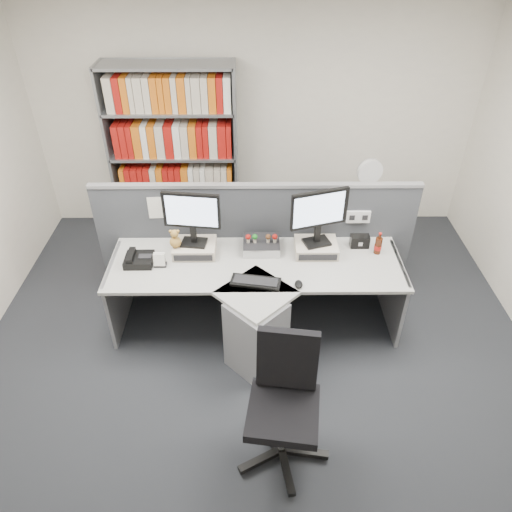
{
  "coord_description": "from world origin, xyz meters",
  "views": [
    {
      "loc": [
        -0.02,
        -2.57,
        3.29
      ],
      "look_at": [
        0.0,
        0.65,
        0.92
      ],
      "focal_mm": 33.77,
      "sensor_mm": 36.0,
      "label": 1
    }
  ],
  "objects_px": {
    "monitor_right": "(319,213)",
    "desk_calendar": "(160,261)",
    "speaker": "(360,241)",
    "office_chair": "(284,398)",
    "desk": "(256,302)",
    "filing_cabinet": "(361,226)",
    "keyboard": "(256,282)",
    "shelving_unit": "(175,158)",
    "monitor_left": "(192,215)",
    "desktop_pc": "(261,245)",
    "mouse": "(299,284)",
    "cola_bottle": "(378,246)",
    "desk_phone": "(138,259)",
    "desk_fan": "(369,174)"
  },
  "relations": [
    {
      "from": "monitor_right",
      "to": "desk_calendar",
      "type": "distance_m",
      "value": 1.44
    },
    {
      "from": "speaker",
      "to": "office_chair",
      "type": "relative_size",
      "value": 0.17
    },
    {
      "from": "monitor_right",
      "to": "office_chair",
      "type": "bearing_deg",
      "value": -103.74
    },
    {
      "from": "desk",
      "to": "filing_cabinet",
      "type": "bearing_deg",
      "value": 49.39
    },
    {
      "from": "monitor_right",
      "to": "keyboard",
      "type": "height_order",
      "value": "monitor_right"
    },
    {
      "from": "office_chair",
      "to": "shelving_unit",
      "type": "bearing_deg",
      "value": 110.35
    },
    {
      "from": "filing_cabinet",
      "to": "monitor_left",
      "type": "bearing_deg",
      "value": -149.9
    },
    {
      "from": "desk_calendar",
      "to": "monitor_left",
      "type": "bearing_deg",
      "value": 34.08
    },
    {
      "from": "desk_calendar",
      "to": "office_chair",
      "type": "bearing_deg",
      "value": -51.15
    },
    {
      "from": "desk",
      "to": "speaker",
      "type": "xyz_separation_m",
      "value": [
        0.96,
        0.47,
        0.32
      ]
    },
    {
      "from": "desk",
      "to": "filing_cabinet",
      "type": "xyz_separation_m",
      "value": [
        1.2,
        1.4,
        -0.11
      ]
    },
    {
      "from": "desktop_pc",
      "to": "mouse",
      "type": "bearing_deg",
      "value": -60.48
    },
    {
      "from": "cola_bottle",
      "to": "desk_phone",
      "type": "bearing_deg",
      "value": -176.33
    },
    {
      "from": "mouse",
      "to": "cola_bottle",
      "type": "xyz_separation_m",
      "value": [
        0.75,
        0.46,
        0.06
      ]
    },
    {
      "from": "monitor_left",
      "to": "monitor_right",
      "type": "xyz_separation_m",
      "value": [
        1.1,
        0.0,
        0.01
      ]
    },
    {
      "from": "mouse",
      "to": "desk_fan",
      "type": "height_order",
      "value": "desk_fan"
    },
    {
      "from": "monitor_right",
      "to": "filing_cabinet",
      "type": "relative_size",
      "value": 0.75
    },
    {
      "from": "desktop_pc",
      "to": "desk_phone",
      "type": "height_order",
      "value": "desk_phone"
    },
    {
      "from": "keyboard",
      "to": "desk_fan",
      "type": "height_order",
      "value": "desk_fan"
    },
    {
      "from": "speaker",
      "to": "office_chair",
      "type": "height_order",
      "value": "office_chair"
    },
    {
      "from": "desktop_pc",
      "to": "speaker",
      "type": "relative_size",
      "value": 1.92
    },
    {
      "from": "office_chair",
      "to": "desk_calendar",
      "type": "bearing_deg",
      "value": 128.85
    },
    {
      "from": "monitor_right",
      "to": "desk_phone",
      "type": "bearing_deg",
      "value": -174.44
    },
    {
      "from": "desk_phone",
      "to": "desk_fan",
      "type": "bearing_deg",
      "value": 27.63
    },
    {
      "from": "desk",
      "to": "office_chair",
      "type": "bearing_deg",
      "value": -80.17
    },
    {
      "from": "desk_phone",
      "to": "desk_calendar",
      "type": "distance_m",
      "value": 0.2
    },
    {
      "from": "desk",
      "to": "desk_phone",
      "type": "distance_m",
      "value": 1.1
    },
    {
      "from": "desk_phone",
      "to": "cola_bottle",
      "type": "xyz_separation_m",
      "value": [
        2.14,
        0.14,
        0.04
      ]
    },
    {
      "from": "mouse",
      "to": "desk_fan",
      "type": "relative_size",
      "value": 0.23
    },
    {
      "from": "desktop_pc",
      "to": "desk_calendar",
      "type": "xyz_separation_m",
      "value": [
        -0.89,
        -0.24,
        0.01
      ]
    },
    {
      "from": "monitor_right",
      "to": "speaker",
      "type": "relative_size",
      "value": 3.07
    },
    {
      "from": "cola_bottle",
      "to": "shelving_unit",
      "type": "xyz_separation_m",
      "value": [
        -2.0,
        1.48,
        0.18
      ]
    },
    {
      "from": "monitor_right",
      "to": "desk_fan",
      "type": "relative_size",
      "value": 1.14
    },
    {
      "from": "desktop_pc",
      "to": "shelving_unit",
      "type": "xyz_separation_m",
      "value": [
        -0.95,
        1.41,
        0.21
      ]
    },
    {
      "from": "monitor_left",
      "to": "desktop_pc",
      "type": "distance_m",
      "value": 0.71
    },
    {
      "from": "monitor_right",
      "to": "office_chair",
      "type": "relative_size",
      "value": 0.52
    },
    {
      "from": "mouse",
      "to": "desk_calendar",
      "type": "xyz_separation_m",
      "value": [
        -1.19,
        0.29,
        0.04
      ]
    },
    {
      "from": "monitor_right",
      "to": "desktop_pc",
      "type": "height_order",
      "value": "monitor_right"
    },
    {
      "from": "desktop_pc",
      "to": "filing_cabinet",
      "type": "height_order",
      "value": "desktop_pc"
    },
    {
      "from": "desktop_pc",
      "to": "cola_bottle",
      "type": "distance_m",
      "value": 1.05
    },
    {
      "from": "keyboard",
      "to": "desk_phone",
      "type": "bearing_deg",
      "value": 164.55
    },
    {
      "from": "keyboard",
      "to": "filing_cabinet",
      "type": "height_order",
      "value": "keyboard"
    },
    {
      "from": "desktop_pc",
      "to": "office_chair",
      "type": "bearing_deg",
      "value": -84.89
    },
    {
      "from": "filing_cabinet",
      "to": "office_chair",
      "type": "bearing_deg",
      "value": -112.17
    },
    {
      "from": "monitor_left",
      "to": "mouse",
      "type": "relative_size",
      "value": 4.87
    },
    {
      "from": "keyboard",
      "to": "desk_calendar",
      "type": "height_order",
      "value": "desk_calendar"
    },
    {
      "from": "shelving_unit",
      "to": "office_chair",
      "type": "relative_size",
      "value": 1.97
    },
    {
      "from": "shelving_unit",
      "to": "desk_fan",
      "type": "relative_size",
      "value": 4.33
    },
    {
      "from": "desktop_pc",
      "to": "monitor_left",
      "type": "bearing_deg",
      "value": -175.21
    },
    {
      "from": "monitor_right",
      "to": "filing_cabinet",
      "type": "distance_m",
      "value": 1.44
    }
  ]
}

